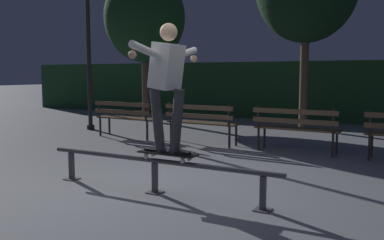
{
  "coord_description": "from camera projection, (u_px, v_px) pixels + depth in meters",
  "views": [
    {
      "loc": [
        2.86,
        -4.42,
        1.49
      ],
      "look_at": [
        0.09,
        0.64,
        0.85
      ],
      "focal_mm": 38.97,
      "sensor_mm": 36.0,
      "label": 1
    }
  ],
  "objects": [
    {
      "name": "ground_plane",
      "position": [
        162.0,
        190.0,
        5.38
      ],
      "size": [
        90.0,
        90.0,
        0.0
      ],
      "primitive_type": "plane",
      "color": "slate"
    },
    {
      "name": "skateboard",
      "position": [
        167.0,
        154.0,
        5.09
      ],
      "size": [
        0.78,
        0.22,
        0.09
      ],
      "color": "black",
      "rests_on": "grind_rail"
    },
    {
      "name": "tree_far_left",
      "position": [
        145.0,
        18.0,
        13.07
      ],
      "size": [
        2.54,
        2.54,
        4.65
      ],
      "color": "brown",
      "rests_on": "ground"
    },
    {
      "name": "grind_rail",
      "position": [
        155.0,
        167.0,
        5.2
      ],
      "size": [
        3.33,
        0.18,
        0.44
      ],
      "color": "#47474C",
      "rests_on": "ground"
    },
    {
      "name": "park_bench_right_center",
      "position": [
        296.0,
        125.0,
        7.79
      ],
      "size": [
        1.61,
        0.47,
        0.88
      ],
      "color": "#282623",
      "rests_on": "ground"
    },
    {
      "name": "lamp_post_left",
      "position": [
        88.0,
        36.0,
        10.97
      ],
      "size": [
        0.32,
        0.32,
        3.9
      ],
      "color": "#282623",
      "rests_on": "ground"
    },
    {
      "name": "park_bench_left_center",
      "position": [
        201.0,
        119.0,
        8.75
      ],
      "size": [
        1.61,
        0.47,
        0.88
      ],
      "color": "#282623",
      "rests_on": "ground"
    },
    {
      "name": "hedge_backdrop",
      "position": [
        319.0,
        91.0,
        13.4
      ],
      "size": [
        24.0,
        1.2,
        1.89
      ],
      "primitive_type": "cube",
      "color": "#234C28",
      "rests_on": "ground"
    },
    {
      "name": "skateboarder",
      "position": [
        167.0,
        77.0,
        4.99
      ],
      "size": [
        0.62,
        1.41,
        1.56
      ],
      "color": "black",
      "rests_on": "skateboard"
    },
    {
      "name": "park_bench_leftmost",
      "position": [
        125.0,
        115.0,
        9.7
      ],
      "size": [
        1.61,
        0.47,
        0.88
      ],
      "color": "#282623",
      "rests_on": "ground"
    }
  ]
}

